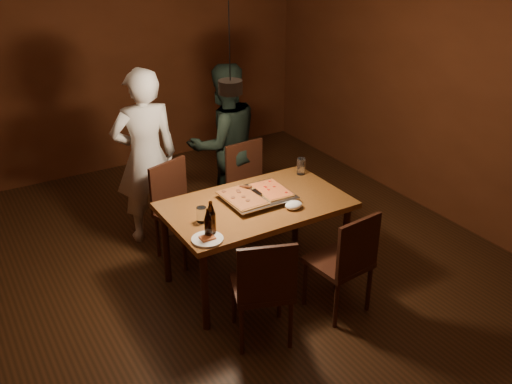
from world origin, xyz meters
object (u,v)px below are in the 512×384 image
dining_table (256,211)px  plate_slice (207,239)px  beer_bottle_b (211,218)px  chair_far_left (177,201)px  chair_near_right (347,255)px  pizza_tray (258,197)px  chair_near_left (264,282)px  pendant_lamp (230,86)px  diner_dark (225,144)px  beer_bottle_a (208,223)px  chair_far_right (250,180)px  diner_white (146,157)px

dining_table → plate_slice: plate_slice is taller
beer_bottle_b → plate_slice: bearing=-135.8°
chair_far_left → chair_near_right: 1.68m
pizza_tray → chair_near_left: bearing=-118.9°
chair_near_right → beer_bottle_b: 1.09m
pendant_lamp → chair_near_right: bearing=-53.9°
beer_bottle_b → plate_slice: (-0.07, -0.07, -0.12)m
pizza_tray → beer_bottle_b: size_ratio=2.05×
diner_dark → beer_bottle_b: bearing=58.8°
chair_near_right → beer_bottle_a: 1.10m
beer_bottle_a → pizza_tray: bearing=28.1°
chair_near_right → plate_slice: 1.08m
chair_far_left → chair_far_right: size_ratio=1.10×
chair_far_left → chair_far_right: bearing=165.9°
dining_table → chair_near_left: size_ratio=2.78×
chair_near_left → diner_dark: 2.05m
plate_slice → diner_white: 1.50m
chair_near_right → diner_white: diner_white is taller
dining_table → chair_far_left: (-0.39, 0.75, -0.14)m
beer_bottle_a → plate_slice: 0.12m
dining_table → chair_near_left: 0.83m
beer_bottle_a → diner_white: size_ratio=0.14×
pendant_lamp → diner_white: bearing=104.1°
dining_table → pizza_tray: 0.11m
chair_near_right → chair_far_right: bearing=81.9°
diner_dark → chair_far_left: bearing=30.5°
pizza_tray → pendant_lamp: size_ratio=0.50×
plate_slice → chair_near_right: bearing=-24.1°
pendant_lamp → beer_bottle_b: bearing=-140.1°
beer_bottle_a → chair_near_left: bearing=-64.6°
chair_far_right → diner_dark: diner_dark is taller
chair_far_right → diner_white: bearing=-25.4°
dining_table → chair_near_right: chair_near_right is taller
plate_slice → pendant_lamp: (0.40, 0.34, 1.00)m
pizza_tray → beer_bottle_a: bearing=-152.6°
chair_far_left → beer_bottle_a: beer_bottle_a is taller
chair_far_left → chair_near_right: size_ratio=1.10×
pizza_tray → plate_slice: pizza_tray is taller
beer_bottle_a → beer_bottle_b: size_ratio=0.87×
chair_near_left → diner_dark: (0.71, 1.90, 0.27)m
pizza_tray → dining_table: bearing=-135.4°
chair_far_left → chair_near_right: same height
chair_near_right → beer_bottle_b: size_ratio=1.81×
diner_white → chair_far_right: bearing=164.9°
chair_near_left → pizza_tray: 0.90m
chair_far_left → chair_far_right: 0.81m
dining_table → beer_bottle_a: size_ratio=6.42×
dining_table → pendant_lamp: pendant_lamp is taller
chair_far_right → pendant_lamp: size_ratio=0.44×
diner_white → beer_bottle_a: bearing=92.9°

